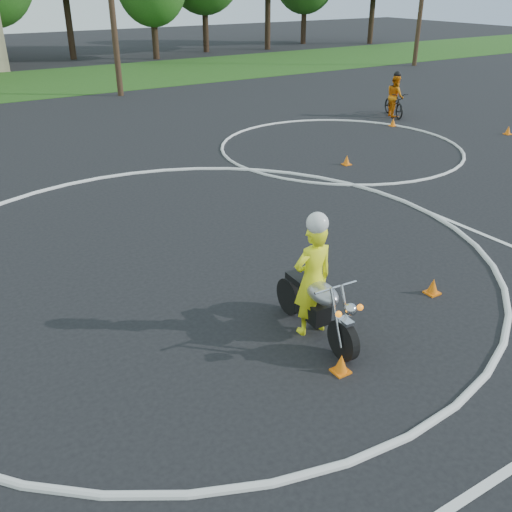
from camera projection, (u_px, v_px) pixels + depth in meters
ground at (275, 326)px, 9.38m from camera, size 120.00×120.00×0.00m
course_markings at (249, 215)px, 13.73m from camera, size 19.05×19.05×0.12m
primary_motorcycle at (317, 306)px, 8.91m from camera, size 0.75×2.13×1.12m
rider_primary_grp at (313, 276)px, 8.81m from camera, size 0.71×0.48×2.08m
rider_second_grp at (395, 101)px, 23.34m from camera, size 1.33×1.98×1.81m
traffic_cones at (413, 180)px, 15.74m from camera, size 14.45×11.07×0.30m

